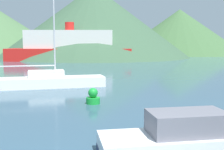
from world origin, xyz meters
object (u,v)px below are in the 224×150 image
at_px(motorboat_near, 221,139).
at_px(ferry_distant, 70,47).
at_px(sailboat_inner, 46,81).
at_px(buoy_marker, 93,97).

distance_m(motorboat_near, ferry_distant, 47.51).
xyz_separation_m(motorboat_near, sailboat_inner, (-7.09, 13.57, 0.12)).
height_order(ferry_distant, buoy_marker, ferry_distant).
relative_size(sailboat_inner, buoy_marker, 10.39).
relative_size(motorboat_near, buoy_marker, 8.52).
bearing_deg(motorboat_near, ferry_distant, 94.45).
xyz_separation_m(sailboat_inner, buoy_marker, (3.33, -6.22, -0.14)).
bearing_deg(sailboat_inner, buoy_marker, -70.22).
height_order(motorboat_near, buoy_marker, motorboat_near).
relative_size(motorboat_near, ferry_distant, 0.32).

